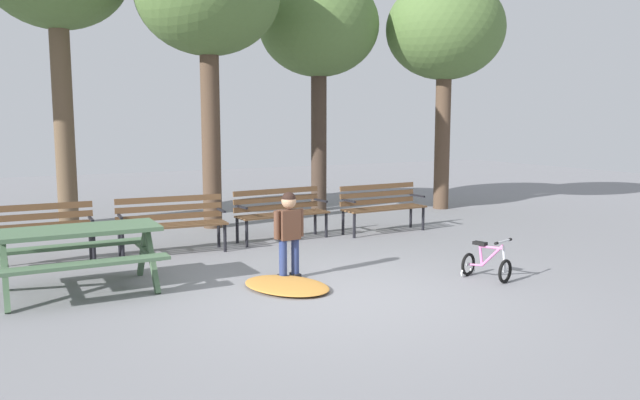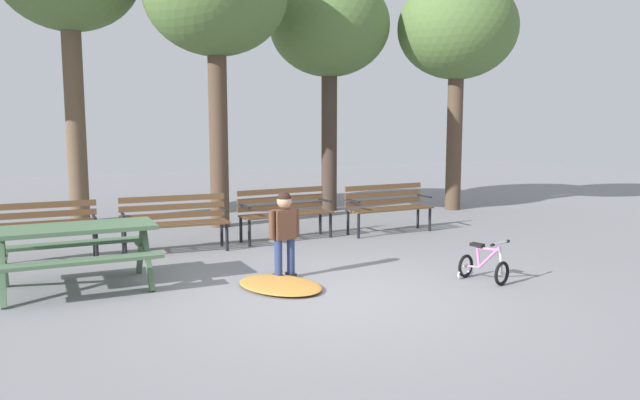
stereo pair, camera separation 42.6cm
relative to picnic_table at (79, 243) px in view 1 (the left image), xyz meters
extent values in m
plane|color=gray|center=(2.60, -1.50, -0.59)|extent=(36.00, 36.00, 0.00)
cube|color=#4C6B4C|center=(0.00, 0.00, 0.15)|extent=(1.81, 0.77, 0.05)
cube|color=#4C6B4C|center=(0.00, -0.55, -0.14)|extent=(1.80, 0.25, 0.04)
cube|color=#4C6B4C|center=(0.00, 0.55, -0.14)|extent=(1.80, 0.25, 0.04)
cube|color=#4C6B4C|center=(-0.78, -0.26, -0.24)|extent=(0.06, 0.57, 0.76)
cube|color=#4C6B4C|center=(-0.78, 0.24, -0.24)|extent=(0.06, 0.57, 0.76)
cube|color=#4C6B4C|center=(-0.78, -0.01, -0.17)|extent=(0.09, 1.10, 0.04)
cube|color=#4C6B4C|center=(0.78, -0.24, -0.24)|extent=(0.06, 0.57, 0.76)
cube|color=#4C6B4C|center=(0.78, 0.26, -0.24)|extent=(0.06, 0.57, 0.76)
cube|color=#4C6B4C|center=(0.78, 0.01, -0.17)|extent=(0.09, 1.10, 0.04)
cube|color=brown|center=(-0.41, 1.73, -0.15)|extent=(1.60, 0.08, 0.03)
cube|color=brown|center=(-0.41, 1.61, -0.15)|extent=(1.60, 0.08, 0.03)
cube|color=brown|center=(-0.41, 1.49, -0.15)|extent=(1.60, 0.08, 0.03)
cube|color=brown|center=(-0.41, 1.37, -0.15)|extent=(1.60, 0.08, 0.03)
cube|color=brown|center=(-0.41, 1.77, -0.05)|extent=(1.60, 0.05, 0.09)
cube|color=brown|center=(-0.41, 1.77, 0.08)|extent=(1.60, 0.05, 0.09)
cube|color=brown|center=(-0.41, 1.77, 0.21)|extent=(1.60, 0.05, 0.09)
cylinder|color=black|center=(0.34, 1.39, -0.37)|extent=(0.05, 0.05, 0.44)
cylinder|color=black|center=(0.34, 1.75, -0.37)|extent=(0.05, 0.05, 0.44)
cube|color=black|center=(0.34, 1.57, 0.03)|extent=(0.04, 0.40, 0.03)
cube|color=brown|center=(1.50, 1.73, -0.15)|extent=(1.60, 0.16, 0.03)
cube|color=brown|center=(1.49, 1.61, -0.15)|extent=(1.60, 0.16, 0.03)
cube|color=brown|center=(1.49, 1.49, -0.15)|extent=(1.60, 0.16, 0.03)
cube|color=brown|center=(1.48, 1.37, -0.15)|extent=(1.60, 0.16, 0.03)
cube|color=brown|center=(1.50, 1.77, -0.05)|extent=(1.60, 0.13, 0.09)
cube|color=brown|center=(1.50, 1.77, 0.08)|extent=(1.60, 0.13, 0.09)
cube|color=brown|center=(1.50, 1.77, 0.21)|extent=(1.60, 0.13, 0.09)
cylinder|color=black|center=(2.23, 1.35, -0.37)|extent=(0.05, 0.05, 0.44)
cylinder|color=black|center=(2.25, 1.71, -0.37)|extent=(0.05, 0.05, 0.44)
cube|color=black|center=(2.24, 1.53, 0.03)|extent=(0.06, 0.40, 0.03)
cylinder|color=black|center=(0.73, 1.43, -0.37)|extent=(0.05, 0.05, 0.44)
cylinder|color=black|center=(0.75, 1.79, -0.37)|extent=(0.05, 0.05, 0.44)
cube|color=black|center=(0.74, 1.61, 0.03)|extent=(0.06, 0.40, 0.03)
cube|color=brown|center=(3.37, 1.94, -0.15)|extent=(1.60, 0.20, 0.03)
cube|color=brown|center=(3.38, 1.82, -0.15)|extent=(1.60, 0.20, 0.03)
cube|color=brown|center=(3.39, 1.70, -0.15)|extent=(1.60, 0.20, 0.03)
cube|color=brown|center=(3.40, 1.58, -0.15)|extent=(1.60, 0.20, 0.03)
cube|color=brown|center=(3.37, 1.98, -0.05)|extent=(1.60, 0.17, 0.09)
cube|color=brown|center=(3.37, 1.98, 0.08)|extent=(1.60, 0.17, 0.09)
cube|color=brown|center=(3.37, 1.98, 0.21)|extent=(1.60, 0.17, 0.09)
cylinder|color=black|center=(4.15, 1.66, -0.37)|extent=(0.05, 0.05, 0.44)
cylinder|color=black|center=(4.12, 2.02, -0.37)|extent=(0.05, 0.05, 0.44)
cube|color=black|center=(4.13, 1.84, 0.03)|extent=(0.07, 0.40, 0.03)
cylinder|color=black|center=(2.65, 1.54, -0.37)|extent=(0.05, 0.05, 0.44)
cylinder|color=black|center=(2.63, 1.90, -0.37)|extent=(0.05, 0.05, 0.44)
cube|color=black|center=(2.64, 1.72, 0.03)|extent=(0.07, 0.40, 0.03)
cube|color=brown|center=(5.28, 1.76, -0.15)|extent=(1.60, 0.14, 0.03)
cube|color=brown|center=(5.29, 1.64, -0.15)|extent=(1.60, 0.14, 0.03)
cube|color=brown|center=(5.29, 1.52, -0.15)|extent=(1.60, 0.14, 0.03)
cube|color=brown|center=(5.30, 1.40, -0.15)|extent=(1.60, 0.14, 0.03)
cube|color=brown|center=(5.28, 1.80, -0.05)|extent=(1.60, 0.11, 0.09)
cube|color=brown|center=(5.28, 1.80, 0.08)|extent=(1.60, 0.11, 0.09)
cube|color=brown|center=(5.28, 1.80, 0.21)|extent=(1.60, 0.11, 0.09)
cylinder|color=black|center=(6.04, 1.45, -0.37)|extent=(0.05, 0.05, 0.44)
cylinder|color=black|center=(6.03, 1.81, -0.37)|extent=(0.05, 0.05, 0.44)
cube|color=black|center=(6.04, 1.63, 0.03)|extent=(0.06, 0.40, 0.03)
cylinder|color=black|center=(4.55, 1.39, -0.37)|extent=(0.05, 0.05, 0.44)
cylinder|color=black|center=(4.53, 1.74, -0.37)|extent=(0.05, 0.05, 0.44)
cube|color=black|center=(4.54, 1.57, 0.03)|extent=(0.06, 0.40, 0.03)
cylinder|color=navy|center=(2.51, -0.56, -0.34)|extent=(0.10, 0.10, 0.51)
cube|color=black|center=(2.51, -0.56, -0.56)|extent=(0.10, 0.17, 0.06)
cylinder|color=navy|center=(2.34, -0.57, -0.34)|extent=(0.10, 0.10, 0.51)
cube|color=black|center=(2.34, -0.57, -0.56)|extent=(0.10, 0.17, 0.06)
cube|color=brown|center=(2.43, -0.56, 0.11)|extent=(0.28, 0.18, 0.38)
sphere|color=tan|center=(2.43, -0.56, 0.40)|extent=(0.19, 0.19, 0.19)
sphere|color=black|center=(2.43, -0.56, 0.43)|extent=(0.18, 0.18, 0.18)
cylinder|color=brown|center=(2.60, -0.55, 0.12)|extent=(0.08, 0.08, 0.35)
cylinder|color=brown|center=(2.25, -0.58, 0.12)|extent=(0.08, 0.08, 0.35)
torus|color=black|center=(4.70, -2.00, -0.44)|extent=(0.30, 0.13, 0.30)
cylinder|color=silver|center=(4.70, -2.00, -0.44)|extent=(0.06, 0.05, 0.04)
torus|color=black|center=(4.54, -1.50, -0.44)|extent=(0.30, 0.13, 0.30)
cylinder|color=silver|center=(4.54, -1.50, -0.44)|extent=(0.06, 0.05, 0.04)
torus|color=white|center=(4.65, -1.47, -0.54)|extent=(0.11, 0.06, 0.11)
torus|color=white|center=(4.44, -1.53, -0.54)|extent=(0.11, 0.06, 0.11)
cylinder|color=pink|center=(4.65, -1.83, -0.27)|extent=(0.13, 0.30, 0.32)
cylinder|color=pink|center=(4.60, -1.67, -0.29)|extent=(0.06, 0.08, 0.27)
cylinder|color=pink|center=(4.57, -1.60, -0.43)|extent=(0.09, 0.20, 0.05)
cylinder|color=silver|center=(4.69, -1.98, -0.28)|extent=(0.05, 0.08, 0.32)
cylinder|color=pink|center=(4.64, -1.81, -0.17)|extent=(0.13, 0.32, 0.05)
cube|color=black|center=(4.59, -1.65, -0.14)|extent=(0.14, 0.19, 0.04)
cylinder|color=silver|center=(4.69, -1.96, -0.07)|extent=(0.33, 0.13, 0.02)
cylinder|color=black|center=(4.85, -1.91, -0.07)|extent=(0.06, 0.05, 0.04)
cylinder|color=black|center=(4.53, -2.01, -0.07)|extent=(0.06, 0.05, 0.04)
ellipsoid|color=#C68438|center=(2.21, -0.96, -0.56)|extent=(1.19, 1.38, 0.07)
cylinder|color=brown|center=(0.34, 4.77, 1.32)|extent=(0.36, 0.36, 3.82)
cylinder|color=brown|center=(2.73, 3.53, 1.08)|extent=(0.35, 0.35, 3.35)
cylinder|color=#423328|center=(5.52, 4.58, 0.97)|extent=(0.34, 0.34, 3.13)
ellipsoid|color=#517038|center=(5.52, 4.58, 3.44)|extent=(2.60, 2.60, 2.20)
cylinder|color=brown|center=(8.11, 3.52, 0.95)|extent=(0.34, 0.34, 3.08)
ellipsoid|color=#517038|center=(8.11, 3.52, 3.39)|extent=(2.60, 2.60, 2.20)
camera|label=1|loc=(-0.76, -7.52, 1.42)|focal=34.59mm
camera|label=2|loc=(-0.38, -7.70, 1.42)|focal=34.59mm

